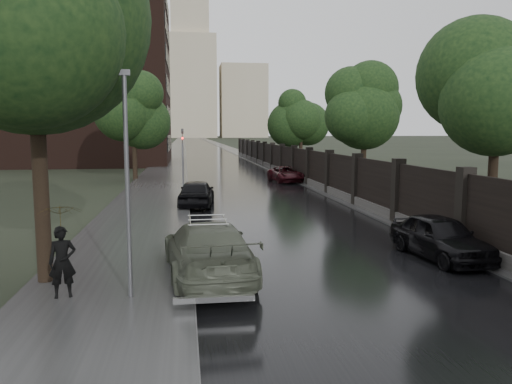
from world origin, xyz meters
name	(u,v)px	position (x,y,z in m)	size (l,w,h in m)	color
ground	(388,315)	(0.00, 0.00, 0.00)	(800.00, 800.00, 0.00)	black
road	(195,141)	(0.00, 190.00, 0.01)	(8.00, 420.00, 0.02)	black
sidewalk_left	(180,141)	(-6.00, 190.00, 0.08)	(4.00, 420.00, 0.16)	#2D2D2D
verge_right	(209,141)	(5.50, 190.00, 0.04)	(3.00, 420.00, 0.08)	#2D2D2D
fence_right	(289,165)	(4.60, 32.01, 1.01)	(0.45, 75.72, 2.70)	#383533
tree_left_near	(32,18)	(-7.60, 3.00, 6.42)	(5.44, 5.44, 9.16)	black
tree_left_far	(133,113)	(-8.00, 30.00, 5.24)	(4.25, 4.25, 7.39)	black
tree_right_a	(497,101)	(7.50, 8.00, 4.95)	(4.08, 4.08, 7.01)	black
tree_right_b	(365,114)	(7.50, 22.00, 4.95)	(4.08, 4.08, 7.01)	black
tree_right_c	(301,120)	(7.50, 40.00, 4.95)	(4.08, 4.08, 7.01)	black
lamp_post	(127,184)	(-5.40, 1.50, 2.67)	(0.25, 0.12, 5.11)	#59595E
traffic_light	(183,152)	(-4.30, 24.99, 2.40)	(0.16, 0.32, 4.00)	#59595E
brick_building	(63,78)	(-18.00, 52.00, 10.00)	(24.00, 18.00, 20.00)	black
stalinist_tower	(190,74)	(0.00, 300.00, 38.38)	(92.00, 30.00, 159.00)	tan
volga_sedan	(208,249)	(-3.60, 3.28, 0.74)	(2.08, 5.12, 1.49)	#4F5544
hatchback_left	(197,193)	(-3.60, 15.72, 0.71)	(1.67, 4.15, 1.41)	black
car_right_near	(440,237)	(3.40, 4.21, 0.66)	(1.57, 3.90, 1.33)	black
car_right_far	(286,174)	(3.40, 27.40, 0.59)	(1.97, 4.27, 1.19)	black
pedestrian_umbrella	(61,223)	(-6.87, 1.68, 1.81)	(1.12, 1.13, 2.49)	black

